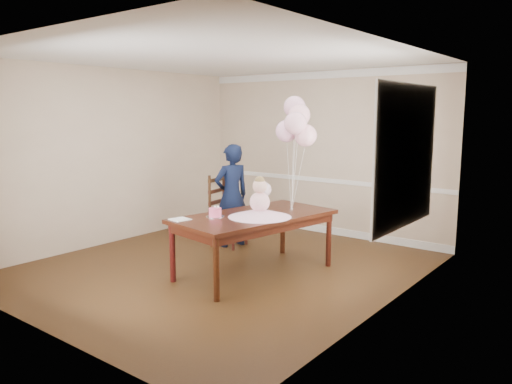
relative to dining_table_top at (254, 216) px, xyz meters
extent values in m
cube|color=black|center=(-0.49, -0.05, -0.74)|extent=(4.50, 5.00, 0.00)
cube|color=white|center=(-0.49, -0.05, 1.96)|extent=(4.50, 5.00, 0.02)
cube|color=tan|center=(-0.49, 2.45, 0.61)|extent=(4.50, 0.02, 2.70)
cube|color=tan|center=(-0.49, -2.55, 0.61)|extent=(4.50, 0.02, 2.70)
cube|color=tan|center=(-2.74, -0.05, 0.61)|extent=(0.02, 5.00, 2.70)
cube|color=tan|center=(1.76, -0.05, 0.61)|extent=(0.02, 5.00, 2.70)
cube|color=white|center=(-0.49, 2.44, 0.16)|extent=(4.50, 0.02, 0.07)
cube|color=white|center=(-0.49, 2.44, 1.89)|extent=(4.50, 0.02, 0.12)
cube|color=white|center=(-0.49, 2.44, -0.68)|extent=(4.50, 0.02, 0.12)
cube|color=silver|center=(1.74, 0.45, 0.81)|extent=(0.02, 1.66, 1.56)
cube|color=silver|center=(1.72, 0.45, 0.81)|extent=(0.01, 1.50, 1.40)
cube|color=black|center=(0.00, 0.00, 0.00)|extent=(1.36, 2.18, 0.05)
cube|color=black|center=(0.00, 0.00, -0.08)|extent=(1.24, 2.07, 0.10)
cylinder|color=black|center=(-0.58, -0.85, -0.38)|extent=(0.08, 0.08, 0.71)
cylinder|color=black|center=(0.26, -1.00, -0.38)|extent=(0.08, 0.08, 0.71)
cylinder|color=black|center=(-0.26, 1.00, -0.38)|extent=(0.08, 0.08, 0.71)
cylinder|color=black|center=(0.58, 0.85, -0.38)|extent=(0.08, 0.08, 0.71)
cone|color=#EAACCB|center=(0.14, -0.08, 0.08)|extent=(0.90, 0.90, 0.10)
sphere|color=#FFA1D8|center=(0.14, -0.08, 0.21)|extent=(0.24, 0.24, 0.24)
sphere|color=beige|center=(0.14, -0.08, 0.40)|extent=(0.17, 0.17, 0.17)
sphere|color=brown|center=(0.14, -0.08, 0.46)|extent=(0.12, 0.12, 0.12)
cylinder|color=silver|center=(-0.28, -0.42, 0.03)|extent=(0.26, 0.26, 0.01)
cylinder|color=#FF5084|center=(-0.28, -0.42, 0.08)|extent=(0.18, 0.18, 0.10)
sphere|color=white|center=(-0.28, -0.42, 0.15)|extent=(0.03, 0.03, 0.03)
sphere|color=white|center=(-0.25, -0.40, 0.15)|extent=(0.03, 0.03, 0.03)
cylinder|color=silver|center=(-0.10, 0.33, 0.11)|extent=(0.12, 0.12, 0.16)
sphere|color=beige|center=(-0.10, 0.33, 0.29)|extent=(0.19, 0.19, 0.19)
cube|color=white|center=(-0.50, -0.79, 0.03)|extent=(0.24, 0.24, 0.01)
cylinder|color=silver|center=(0.20, 0.53, 0.04)|extent=(0.05, 0.05, 0.02)
sphere|color=#FFB4D9|center=(0.10, 0.55, 1.04)|extent=(0.29, 0.29, 0.29)
sphere|color=#FCB3CA|center=(0.29, 0.47, 1.15)|extent=(0.29, 0.29, 0.29)
sphere|color=#FFB4C5|center=(0.24, 0.63, 1.25)|extent=(0.29, 0.29, 0.29)
sphere|color=#DD9CB7|center=(0.14, 0.67, 1.35)|extent=(0.29, 0.29, 0.29)
sphere|color=#FFB4C4|center=(0.36, 0.59, 0.99)|extent=(0.29, 0.29, 0.29)
cylinder|color=white|center=(0.15, 0.54, 0.46)|extent=(0.09, 0.02, 0.85)
cylinder|color=white|center=(0.24, 0.50, 0.51)|extent=(0.09, 0.07, 0.95)
cylinder|color=white|center=(0.22, 0.58, 0.57)|extent=(0.04, 0.09, 1.06)
cylinder|color=white|center=(0.17, 0.60, 0.62)|extent=(0.07, 0.12, 1.16)
cylinder|color=white|center=(0.28, 0.56, 0.44)|extent=(0.15, 0.05, 0.79)
cube|color=#33170E|center=(-1.13, 0.82, -0.26)|extent=(0.54, 0.54, 0.05)
cylinder|color=#3D2010|center=(-1.30, 0.60, -0.51)|extent=(0.05, 0.05, 0.46)
cylinder|color=#39130F|center=(-0.91, 0.66, -0.51)|extent=(0.05, 0.05, 0.46)
cylinder|color=#39210F|center=(-1.35, 0.98, -0.51)|extent=(0.05, 0.05, 0.46)
cylinder|color=#33110E|center=(-0.97, 1.04, -0.51)|extent=(0.05, 0.05, 0.46)
cylinder|color=#321B0D|center=(-1.32, 0.60, 0.06)|extent=(0.05, 0.05, 0.60)
cylinder|color=#39190F|center=(-1.37, 0.98, 0.06)|extent=(0.05, 0.05, 0.60)
cube|color=#3C1910|center=(-1.35, 0.79, -0.07)|extent=(0.10, 0.43, 0.05)
cube|color=#37170F|center=(-1.35, 0.79, 0.10)|extent=(0.10, 0.43, 0.05)
cube|color=#3A210F|center=(-1.35, 0.79, 0.27)|extent=(0.10, 0.43, 0.05)
imported|color=black|center=(-1.11, 0.86, 0.04)|extent=(0.55, 0.66, 1.56)
camera|label=1|loc=(3.74, -4.81, 1.27)|focal=35.00mm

